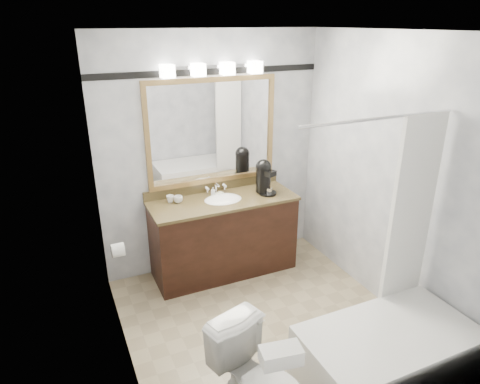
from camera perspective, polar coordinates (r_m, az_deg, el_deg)
name	(u,v)px	position (r m, az deg, el deg)	size (l,w,h in m)	color
room	(271,198)	(3.41, 4.09, -0.82)	(2.42, 2.62, 2.52)	#9C8C6A
vanity	(224,234)	(4.59, -2.21, -5.66)	(1.53, 0.58, 0.97)	black
mirror	(212,132)	(4.45, -3.72, 8.00)	(1.40, 0.04, 1.10)	#AA844C
vanity_light_bar	(213,69)	(4.29, -3.66, 16.08)	(1.02, 0.14, 0.12)	silver
accent_stripe	(210,72)	(4.35, -3.98, 15.72)	(2.40, 0.01, 0.06)	black
bathtub	(388,347)	(3.60, 19.17, -18.93)	(1.30, 0.75, 1.96)	white
tp_roll	(118,250)	(3.92, -15.98, -7.46)	(0.12, 0.12, 0.11)	white
tissue_box	(281,355)	(2.61, 5.48, -20.87)	(0.24, 0.13, 0.10)	white
coffee_maker	(264,176)	(4.52, 3.21, 2.16)	(0.20, 0.24, 0.37)	black
cup_left	(178,199)	(4.36, -8.24, -0.98)	(0.09, 0.09, 0.07)	white
cup_right	(170,199)	(4.39, -9.29, -0.91)	(0.08, 0.08, 0.07)	white
soap_bottle_a	(213,191)	(4.50, -3.61, 0.08)	(0.04, 0.04, 0.09)	white
soap_bar	(219,194)	(4.51, -2.87, -0.27)	(0.09, 0.06, 0.03)	beige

